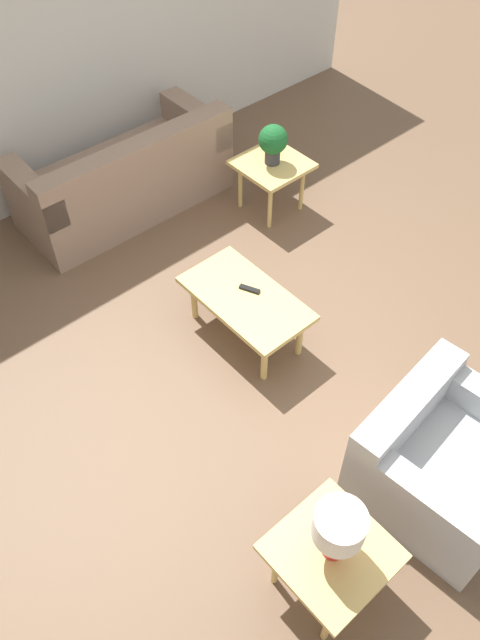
{
  "coord_description": "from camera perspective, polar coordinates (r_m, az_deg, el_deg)",
  "views": [
    {
      "loc": [
        -1.89,
        2.2,
        3.75
      ],
      "look_at": [
        0.23,
        0.34,
        0.55
      ],
      "focal_mm": 35.0,
      "sensor_mm": 36.0,
      "label": 1
    }
  ],
  "objects": [
    {
      "name": "remote_control",
      "position": [
        4.62,
        0.88,
        2.85
      ],
      "size": [
        0.16,
        0.1,
        0.02
      ],
      "color": "black",
      "rests_on": "coffee_table"
    },
    {
      "name": "potted_plant",
      "position": [
        5.63,
        3.04,
        15.98
      ],
      "size": [
        0.26,
        0.26,
        0.36
      ],
      "color": "#333338",
      "rests_on": "side_table_plant"
    },
    {
      "name": "wall_right",
      "position": [
        5.92,
        -17.12,
        22.84
      ],
      "size": [
        0.12,
        7.2,
        2.7
      ],
      "color": "silver",
      "rests_on": "ground_plane"
    },
    {
      "name": "coffee_table",
      "position": [
        4.62,
        0.52,
        1.72
      ],
      "size": [
        1.0,
        0.54,
        0.42
      ],
      "color": "tan",
      "rests_on": "ground_plane"
    },
    {
      "name": "sofa",
      "position": [
        5.93,
        -10.4,
        12.52
      ],
      "size": [
        0.88,
        1.94,
        0.84
      ],
      "rotation": [
        0.0,
        0.0,
        1.56
      ],
      "color": "gray",
      "rests_on": "ground_plane"
    },
    {
      "name": "side_table_lamp",
      "position": [
        3.57,
        8.31,
        -20.51
      ],
      "size": [
        0.59,
        0.59,
        0.5
      ],
      "color": "tan",
      "rests_on": "ground_plane"
    },
    {
      "name": "table_lamp",
      "position": [
        3.26,
        9.0,
        -18.33
      ],
      "size": [
        0.27,
        0.27,
        0.41
      ],
      "color": "red",
      "rests_on": "side_table_lamp"
    },
    {
      "name": "side_table_plant",
      "position": [
        5.78,
        2.93,
        13.65
      ],
      "size": [
        0.59,
        0.59,
        0.5
      ],
      "color": "tan",
      "rests_on": "ground_plane"
    },
    {
      "name": "ground_plane",
      "position": [
        4.74,
        4.97,
        -3.9
      ],
      "size": [
        14.0,
        14.0,
        0.0
      ],
      "primitive_type": "plane",
      "color": "brown"
    },
    {
      "name": "armchair",
      "position": [
        4.14,
        17.93,
        -12.14
      ],
      "size": [
        1.0,
        1.06,
        0.71
      ],
      "rotation": [
        0.0,
        0.0,
        -1.47
      ],
      "color": "#A8ADB2",
      "rests_on": "ground_plane"
    }
  ]
}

